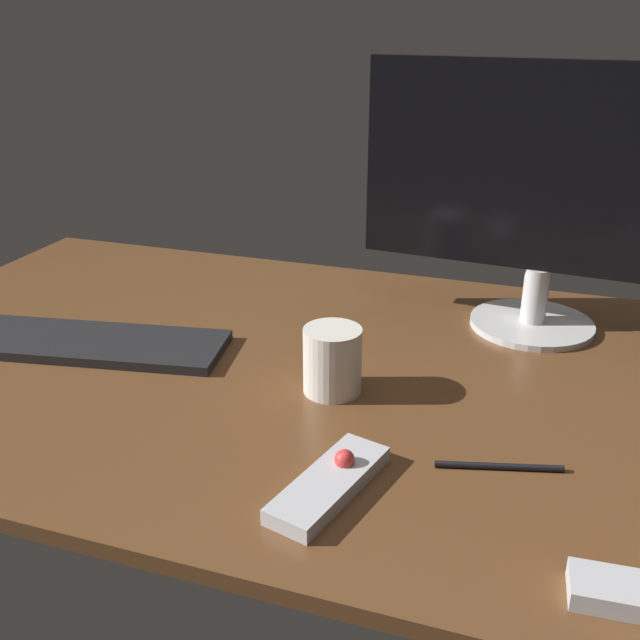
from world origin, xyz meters
TOP-DOWN VIEW (x-y plane):
  - desk at (0.00, 0.00)cm, footprint 140.00×84.00cm
  - monitor at (32.21, 24.12)cm, footprint 56.69×19.59cm
  - keyboard at (-30.01, -4.94)cm, footprint 40.79×19.26cm
  - media_remote at (14.37, -27.10)cm, footprint 9.66×17.65cm
  - coffee_mug at (7.98, -6.25)cm, footprint 7.79×7.79cm
  - pen at (31.08, -17.53)cm, footprint 13.99×4.34cm

SIDE VIEW (x-z plane):
  - desk at x=0.00cm, z-range 0.00..2.00cm
  - pen at x=31.08cm, z-range 2.00..2.77cm
  - keyboard at x=-30.01cm, z-range 2.00..3.44cm
  - media_remote at x=14.37cm, z-range 1.32..4.70cm
  - coffee_mug at x=7.98cm, z-range 2.00..11.07cm
  - monitor at x=32.21cm, z-range 4.32..45.20cm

